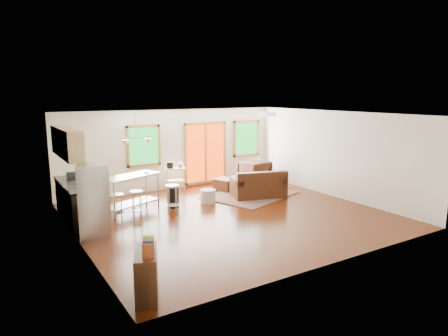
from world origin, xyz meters
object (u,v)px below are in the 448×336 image
rug (251,195)px  ottoman (225,185)px  coffee_table (252,182)px  kitchen_cart (175,171)px  armchair (254,171)px  refrigerator (94,201)px  island (131,187)px  loveseat (259,186)px

rug → ottoman: (-0.35, 0.93, 0.18)m
coffee_table → kitchen_cart: bearing=147.4°
armchair → kitchen_cart: kitchen_cart is taller
refrigerator → island: 1.78m
rug → refrigerator: 5.19m
rug → armchair: 1.62m
coffee_table → island: island is taller
rug → kitchen_cart: size_ratio=2.72×
loveseat → coffee_table: loveseat is taller
refrigerator → kitchen_cart: 4.27m
rug → refrigerator: refrigerator is taller
armchair → refrigerator: refrigerator is taller
rug → loveseat: (0.07, -0.31, 0.32)m
coffee_table → kitchen_cart: (-2.08, 1.33, 0.34)m
kitchen_cart → coffee_table: bearing=-32.6°
refrigerator → ottoman: bearing=37.8°
loveseat → refrigerator: 5.16m
rug → island: 3.81m
rug → ottoman: bearing=110.7°
rug → coffee_table: (0.28, 0.34, 0.30)m
island → rug: bearing=-1.9°
kitchen_cart → island: bearing=-141.7°
armchair → refrigerator: bearing=14.8°
island → kitchen_cart: (1.95, 1.55, -0.04)m
loveseat → island: (-3.82, 0.43, 0.37)m
coffee_table → armchair: bearing=50.7°
ottoman → island: size_ratio=0.34×
rug → refrigerator: bearing=-167.1°
refrigerator → kitchen_cart: bearing=55.0°
rug → island: (-3.75, 0.12, 0.68)m
loveseat → refrigerator: (-5.07, -0.83, 0.48)m
coffee_table → kitchen_cart: kitchen_cart is taller
coffee_table → loveseat: bearing=-108.0°
rug → loveseat: bearing=-76.9°
armchair → ottoman: size_ratio=1.55×
coffee_table → armchair: 1.12m
rug → kitchen_cart: 2.53m
armchair → island: bearing=6.2°
rug → refrigerator: (-5.00, -1.14, 0.79)m
coffee_table → refrigerator: size_ratio=0.63×
loveseat → kitchen_cart: (-1.87, 1.98, 0.33)m
armchair → kitchen_cart: bearing=-16.2°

